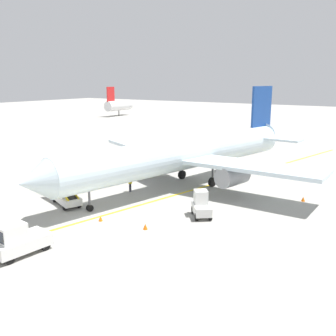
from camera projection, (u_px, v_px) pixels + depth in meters
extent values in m
plane|color=#9E9B93|center=(97.00, 222.00, 30.15)|extent=(300.00, 300.00, 0.00)
cube|color=yellow|center=(138.00, 206.00, 34.14)|extent=(17.76, 78.14, 0.01)
cylinder|color=silver|center=(184.00, 154.00, 39.74)|extent=(9.77, 30.00, 3.30)
cone|color=silver|center=(34.00, 182.00, 28.78)|extent=(3.68, 3.05, 3.23)
cone|color=silver|center=(270.00, 134.00, 50.74)|extent=(3.67, 3.42, 3.14)
cube|color=silver|center=(254.00, 167.00, 35.58)|extent=(13.05, 4.54, 0.36)
cylinder|color=gray|center=(233.00, 176.00, 36.28)|extent=(2.55, 3.54, 1.90)
cube|color=silver|center=(147.00, 147.00, 46.10)|extent=(13.65, 9.41, 0.36)
cylinder|color=gray|center=(150.00, 158.00, 44.49)|extent=(2.55, 3.54, 1.90)
cube|color=navy|center=(262.00, 107.00, 48.30)|extent=(1.15, 3.96, 5.20)
cube|color=silver|center=(280.00, 139.00, 46.74)|extent=(5.36, 2.61, 0.24)
cube|color=silver|center=(239.00, 134.00, 50.95)|extent=(5.64, 3.89, 0.24)
cylinder|color=#4C4C51|center=(89.00, 194.00, 32.38)|extent=(0.20, 0.20, 3.12)
cylinder|color=black|center=(90.00, 208.00, 32.67)|extent=(0.46, 0.62, 0.56)
cylinder|color=#4C4C51|center=(213.00, 172.00, 39.97)|extent=(0.20, 0.20, 3.12)
cylinder|color=black|center=(212.00, 182.00, 40.21)|extent=(0.55, 1.01, 0.96)
cylinder|color=#4C4C51|center=(182.00, 165.00, 43.06)|extent=(0.20, 0.20, 3.12)
cylinder|color=black|center=(182.00, 175.00, 43.30)|extent=(0.55, 1.01, 0.96)
cube|color=black|center=(58.00, 173.00, 30.05)|extent=(2.96, 1.59, 0.60)
cube|color=silver|center=(21.00, 243.00, 24.64)|extent=(2.24, 3.77, 0.80)
cube|color=silver|center=(10.00, 232.00, 23.96)|extent=(1.67, 1.76, 1.10)
cylinder|color=black|center=(9.00, 259.00, 23.28)|extent=(0.28, 0.62, 0.60)
cylinder|color=black|center=(46.00, 246.00, 25.19)|extent=(0.28, 0.62, 0.60)
cylinder|color=black|center=(32.00, 240.00, 26.18)|extent=(0.28, 0.62, 0.60)
cube|color=silver|center=(202.00, 209.00, 31.29)|extent=(2.52, 2.68, 0.70)
cube|color=silver|center=(201.00, 197.00, 31.49)|extent=(1.49, 1.49, 1.10)
cube|color=black|center=(200.00, 195.00, 31.99)|extent=(0.81, 0.68, 0.77)
cylinder|color=black|center=(193.00, 210.00, 32.13)|extent=(0.55, 0.60, 0.60)
cylinder|color=black|center=(206.00, 209.00, 32.23)|extent=(0.55, 0.60, 0.60)
cylinder|color=black|center=(197.00, 217.00, 30.50)|extent=(0.55, 0.60, 0.60)
cylinder|color=black|center=(210.00, 216.00, 30.60)|extent=(0.55, 0.60, 0.60)
cube|color=silver|center=(66.00, 198.00, 34.29)|extent=(4.08, 2.83, 0.60)
cylinder|color=black|center=(55.00, 199.00, 35.08)|extent=(0.64, 0.43, 0.60)
cylinder|color=black|center=(68.00, 197.00, 35.78)|extent=(0.64, 0.43, 0.60)
cylinder|color=black|center=(65.00, 207.00, 32.94)|extent=(0.64, 0.43, 0.60)
cylinder|color=black|center=(79.00, 204.00, 33.64)|extent=(0.64, 0.43, 0.60)
cube|color=black|center=(63.00, 186.00, 34.56)|extent=(4.96, 2.73, 1.76)
cube|color=yellow|center=(58.00, 186.00, 34.29)|extent=(4.67, 1.98, 1.84)
cube|color=yellow|center=(68.00, 184.00, 34.78)|extent=(4.67, 1.98, 1.84)
cylinder|color=#26262D|center=(130.00, 188.00, 38.33)|extent=(0.24, 0.24, 0.85)
cube|color=yellow|center=(130.00, 181.00, 38.17)|extent=(0.36, 0.22, 0.56)
sphere|color=#9E7051|center=(130.00, 177.00, 38.08)|extent=(0.20, 0.20, 0.20)
sphere|color=yellow|center=(130.00, 176.00, 38.07)|extent=(0.24, 0.24, 0.24)
cone|color=orange|center=(100.00, 218.00, 30.40)|extent=(0.36, 0.36, 0.44)
cone|color=orange|center=(229.00, 182.00, 41.17)|extent=(0.36, 0.36, 0.44)
cone|color=orange|center=(88.00, 176.00, 43.69)|extent=(0.36, 0.36, 0.44)
cone|color=orange|center=(145.00, 227.00, 28.72)|extent=(0.36, 0.36, 0.44)
cone|color=orange|center=(303.00, 199.00, 35.36)|extent=(0.36, 0.36, 0.44)
cylinder|color=silver|center=(119.00, 106.00, 118.06)|extent=(3.00, 10.00, 3.00)
cylinder|color=#3F3F3F|center=(119.00, 113.00, 118.57)|extent=(0.30, 0.30, 1.60)
cube|color=red|center=(111.00, 94.00, 114.43)|extent=(0.24, 3.20, 4.40)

